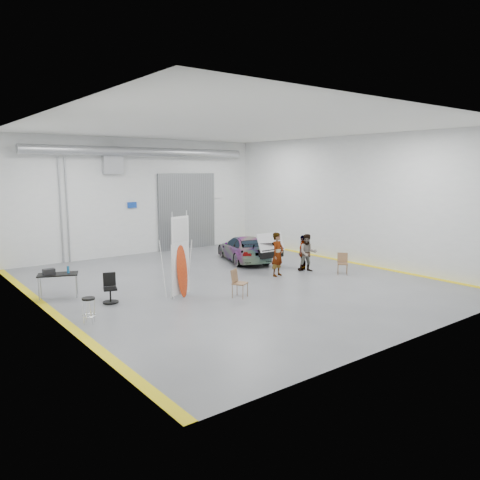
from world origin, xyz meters
TOP-DOWN VIEW (x-y plane):
  - ground at (0.00, 0.00)m, footprint 16.00×16.00m
  - room_shell at (0.24, 2.22)m, footprint 14.02×16.18m
  - sedan_car at (3.00, 3.04)m, footprint 3.02×4.54m
  - person_a at (2.13, -0.35)m, footprint 0.76×0.60m
  - person_b at (3.75, -0.51)m, footprint 1.01×0.96m
  - person_c at (3.80, -0.18)m, footprint 0.98×0.71m
  - surfboard_display at (-2.80, -0.77)m, footprint 0.83×0.39m
  - folding_chair_near at (-1.15, -2.02)m, footprint 0.62×0.67m
  - folding_chair_far at (4.49, -1.83)m, footprint 0.59×0.68m
  - shop_stool at (-6.31, -1.58)m, footprint 0.39×0.39m
  - work_table at (-6.21, 1.88)m, footprint 1.47×1.09m
  - office_chair at (-5.00, 0.11)m, footprint 0.54×0.57m
  - trunk_lid at (3.00, 1.18)m, footprint 1.43×0.87m

SIDE VIEW (x-z plane):
  - ground at x=0.00m, z-range 0.00..0.00m
  - folding_chair_far at x=4.49m, z-range -0.17..0.73m
  - folding_chair_near at x=-1.15m, z-range -0.18..0.80m
  - shop_stool at x=-6.31m, z-range 0.00..0.77m
  - office_chair at x=-5.00m, z-range -0.06..0.92m
  - sedan_car at x=3.00m, z-range 0.00..1.22m
  - person_c at x=3.80m, z-range 0.00..1.57m
  - person_b at x=3.75m, z-range 0.00..1.65m
  - work_table at x=-6.21m, z-range 0.29..1.37m
  - person_a at x=2.13m, z-range 0.00..1.83m
  - surfboard_display at x=-2.80m, z-range -0.29..2.72m
  - trunk_lid at x=3.00m, z-range 1.22..1.26m
  - room_shell at x=0.24m, z-range 1.07..7.08m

